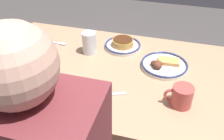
# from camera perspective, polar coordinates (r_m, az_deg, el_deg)

# --- Properties ---
(dining_table) EXTENTS (1.24, 0.78, 0.75)m
(dining_table) POSITION_cam_1_polar(r_m,az_deg,el_deg) (1.35, -1.53, -4.07)
(dining_table) COLOR tan
(dining_table) RESTS_ON ground_plane
(plate_near_main) EXTENTS (0.23, 0.23, 0.05)m
(plate_near_main) POSITION_cam_1_polar(r_m,az_deg,el_deg) (1.30, 11.45, 1.17)
(plate_near_main) COLOR silver
(plate_near_main) RESTS_ON dining_table
(plate_center_pancakes) EXTENTS (0.20, 0.20, 0.05)m
(plate_center_pancakes) POSITION_cam_1_polar(r_m,az_deg,el_deg) (1.44, 2.41, 5.71)
(plate_center_pancakes) COLOR silver
(plate_center_pancakes) RESTS_ON dining_table
(coffee_mug) EXTENTS (0.12, 0.09, 0.09)m
(coffee_mug) POSITION_cam_1_polar(r_m,az_deg,el_deg) (1.07, 15.24, -5.61)
(coffee_mug) COLOR #BF4C47
(coffee_mug) RESTS_ON dining_table
(drinking_glass) EXTENTS (0.08, 0.08, 0.12)m
(drinking_glass) POSITION_cam_1_polar(r_m,az_deg,el_deg) (1.38, -5.09, 5.85)
(drinking_glass) COLOR silver
(drinking_glass) RESTS_ON dining_table
(paper_napkin) EXTENTS (0.19, 0.18, 0.00)m
(paper_napkin) POSITION_cam_1_polar(r_m,az_deg,el_deg) (1.24, -23.26, -3.84)
(paper_napkin) COLOR white
(paper_napkin) RESTS_ON dining_table
(fork_near) EXTENTS (0.18, 0.09, 0.01)m
(fork_near) POSITION_cam_1_polar(r_m,az_deg,el_deg) (1.11, -1.98, -5.64)
(fork_near) COLOR silver
(fork_near) RESTS_ON dining_table
(tea_spoon) EXTENTS (0.20, 0.03, 0.01)m
(tea_spoon) POSITION_cam_1_polar(r_m,az_deg,el_deg) (1.52, -12.58, 5.97)
(tea_spoon) COLOR silver
(tea_spoon) RESTS_ON dining_table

